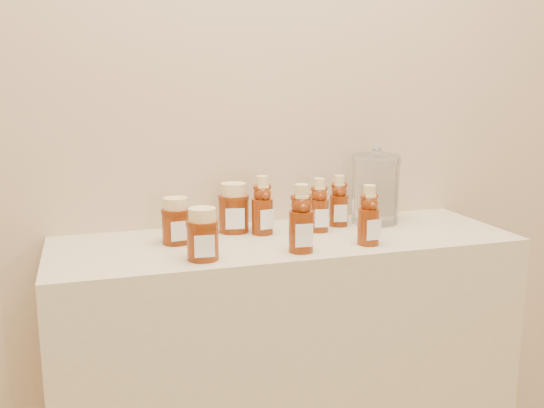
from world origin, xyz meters
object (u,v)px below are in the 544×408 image
object	(u,v)px
display_table	(285,396)
bear_bottle_front_left	(301,214)
glass_canister	(376,186)
bear_bottle_back_left	(262,201)
honey_jar_left	(176,221)

from	to	relation	value
display_table	bear_bottle_front_left	distance (m)	0.56
bear_bottle_front_left	glass_canister	bearing A→B (deg)	41.30
bear_bottle_back_left	honey_jar_left	distance (m)	0.24
bear_bottle_front_left	bear_bottle_back_left	bearing A→B (deg)	107.58
display_table	honey_jar_left	bearing A→B (deg)	172.53
display_table	bear_bottle_back_left	distance (m)	0.54
bear_bottle_front_left	honey_jar_left	distance (m)	0.32
display_table	glass_canister	distance (m)	0.64
bear_bottle_back_left	glass_canister	world-z (taller)	glass_canister
display_table	bear_bottle_front_left	size ratio (longest dim) A/B	6.46
bear_bottle_front_left	honey_jar_left	xyz separation A→B (m)	(-0.27, 0.17, -0.03)
honey_jar_left	glass_canister	size ratio (longest dim) A/B	0.54
honey_jar_left	bear_bottle_back_left	bearing A→B (deg)	0.14
display_table	bear_bottle_front_left	bearing A→B (deg)	-92.61
honey_jar_left	glass_canister	world-z (taller)	glass_canister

